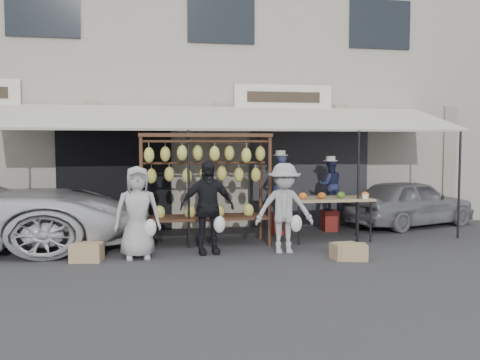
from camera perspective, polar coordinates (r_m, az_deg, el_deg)
The scene contains 16 objects.
ground_plane at distance 9.62m, azimuth 1.19°, elevation -8.33°, with size 90.00×90.00×0.00m, color #2D2D30.
shophouse at distance 15.89m, azimuth -3.67°, elevation 9.75°, with size 24.00×6.15×7.30m.
awning at distance 11.65m, azimuth -1.06°, elevation 6.55°, with size 10.00×2.35×2.92m.
banana_rack at distance 10.67m, azimuth -3.78°, elevation 1.38°, with size 2.60×0.90×2.24m.
produce_table at distance 11.34m, azimuth 9.55°, elevation -2.08°, with size 1.70×0.90×1.04m.
vendor_left at distance 12.00m, azimuth 4.32°, elevation -0.35°, with size 0.48×0.32×1.32m, color navy.
vendor_right at distance 12.57m, azimuth 9.60°, elevation -0.52°, with size 0.58×0.45×1.18m, color navy.
customer_left at distance 9.62m, azimuth -10.88°, elevation -3.43°, with size 0.80×0.52×1.65m, color #A5A5A5.
customer_mid at distance 9.87m, azimuth -3.52°, elevation -2.92°, with size 1.02×0.42×1.73m, color black.
customer_right at distance 9.98m, azimuth 4.73°, elevation -3.01°, with size 1.08×0.62×1.67m, color #9F9F9F.
stool_left at distance 12.11m, azimuth 4.30°, elevation -4.62°, with size 0.34×0.34×0.48m, color maroon.
stool_right at distance 12.66m, azimuth 9.56°, elevation -4.28°, with size 0.34×0.34×0.48m, color maroon.
crate_near_a at distance 9.70m, azimuth 11.16°, elevation -7.46°, with size 0.46×0.35×0.28m, color tan.
crate_near_b at distance 9.65m, azimuth 12.01°, elevation -7.53°, with size 0.46×0.35×0.28m, color tan.
crate_far at distance 9.71m, azimuth -16.02°, elevation -7.41°, with size 0.53×0.40×0.32m, color tan.
sedan at distance 13.77m, azimuth 17.70°, elevation -2.31°, with size 1.38×3.44×1.17m, color gray.
Camera 1 is at (-1.93, -9.19, 2.05)m, focal length 40.00 mm.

